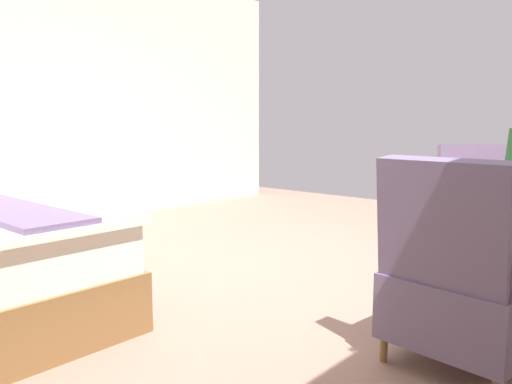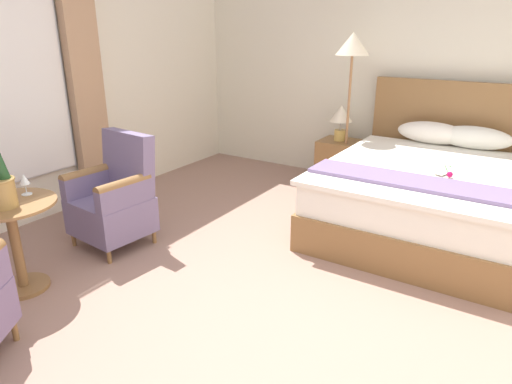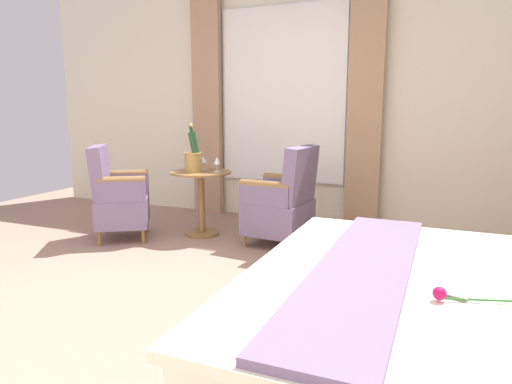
{
  "view_description": "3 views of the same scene",
  "coord_description": "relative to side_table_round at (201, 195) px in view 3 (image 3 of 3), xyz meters",
  "views": [
    {
      "loc": [
        -2.44,
        2.55,
        1.09
      ],
      "look_at": [
        -0.54,
        0.44,
        0.7
      ],
      "focal_mm": 35.0,
      "sensor_mm": 36.0,
      "label": 1
    },
    {
      "loc": [
        1.27,
        -2.03,
        1.79
      ],
      "look_at": [
        -0.49,
        0.73,
        0.59
      ],
      "focal_mm": 32.0,
      "sensor_mm": 36.0,
      "label": 2
    },
    {
      "loc": [
        2.34,
        1.78,
        1.29
      ],
      "look_at": [
        -0.61,
        0.54,
        0.71
      ],
      "focal_mm": 32.0,
      "sensor_mm": 36.0,
      "label": 3
    }
  ],
  "objects": [
    {
      "name": "armchair_by_window",
      "position": [
        0.0,
        0.89,
        -0.01
      ],
      "size": [
        0.63,
        0.62,
        0.96
      ],
      "color": "brown",
      "rests_on": "ground"
    },
    {
      "name": "ground_plane",
      "position": [
        1.68,
        0.52,
        -0.42
      ],
      "size": [
        7.94,
        7.94,
        0.0
      ],
      "primitive_type": "plane",
      "color": "#987464"
    },
    {
      "name": "armchair_facing_bed",
      "position": [
        0.44,
        -0.7,
        0.01
      ],
      "size": [
        0.74,
        0.73,
        0.94
      ],
      "color": "brown",
      "rests_on": "ground"
    },
    {
      "name": "champagne_bucket",
      "position": [
        0.06,
        -0.05,
        0.39
      ],
      "size": [
        0.19,
        0.19,
        0.49
      ],
      "color": "#A27F43",
      "rests_on": "side_table_round"
    },
    {
      "name": "side_table_round",
      "position": [
        0.0,
        0.0,
        0.0
      ],
      "size": [
        0.62,
        0.62,
        0.66
      ],
      "color": "brown",
      "rests_on": "ground"
    },
    {
      "name": "wine_glass_near_edge",
      "position": [
        -0.14,
        -0.05,
        0.34
      ],
      "size": [
        0.08,
        0.08,
        0.13
      ],
      "color": "white",
      "rests_on": "side_table_round"
    },
    {
      "name": "wall_window_side",
      "position": [
        -1.1,
        0.52,
        1.03
      ],
      "size": [
        0.27,
        6.56,
        2.92
      ],
      "color": "silver",
      "rests_on": "ground"
    },
    {
      "name": "wine_glass_near_bucket",
      "position": [
        -0.04,
        0.17,
        0.35
      ],
      "size": [
        0.07,
        0.07,
        0.15
      ],
      "color": "white",
      "rests_on": "side_table_round"
    }
  ]
}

